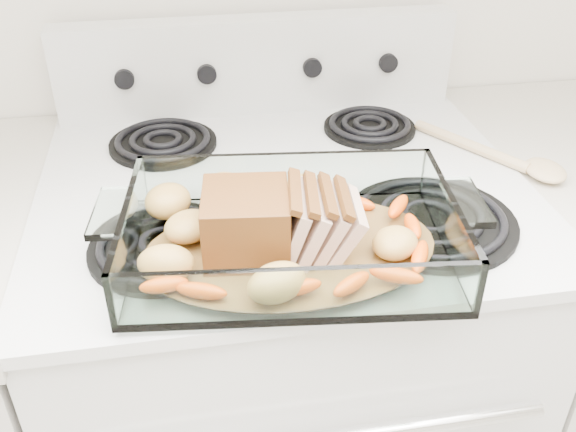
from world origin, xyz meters
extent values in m
cube|color=silver|center=(0.00, 1.66, 0.46)|extent=(0.76, 0.65, 0.92)
cube|color=silver|center=(0.00, 1.66, 0.93)|extent=(0.78, 0.67, 0.02)
cube|color=silver|center=(0.00, 1.95, 1.03)|extent=(0.76, 0.06, 0.18)
cylinder|color=black|center=(-0.19, 1.50, 0.94)|extent=(0.21, 0.21, 0.01)
cylinder|color=black|center=(0.19, 1.50, 0.94)|extent=(0.25, 0.25, 0.01)
cylinder|color=black|center=(-0.19, 1.81, 0.94)|extent=(0.19, 0.19, 0.01)
cylinder|color=black|center=(0.19, 1.81, 0.94)|extent=(0.17, 0.17, 0.01)
cylinder|color=black|center=(-0.25, 1.92, 1.03)|extent=(0.04, 0.02, 0.04)
cylinder|color=black|center=(-0.10, 1.92, 1.03)|extent=(0.04, 0.02, 0.04)
cylinder|color=black|center=(0.10, 1.92, 1.03)|extent=(0.04, 0.02, 0.04)
cylinder|color=black|center=(0.25, 1.92, 1.03)|extent=(0.04, 0.02, 0.04)
cube|color=silver|center=(-0.03, 1.44, 0.95)|extent=(0.42, 0.28, 0.01)
cube|color=silver|center=(-0.03, 1.31, 0.99)|extent=(0.42, 0.01, 0.07)
cube|color=silver|center=(-0.03, 1.58, 0.99)|extent=(0.42, 0.01, 0.07)
cube|color=silver|center=(-0.23, 1.44, 0.99)|extent=(0.01, 0.28, 0.07)
cube|color=silver|center=(0.18, 1.44, 0.99)|extent=(0.01, 0.28, 0.07)
cylinder|color=brown|center=(-0.03, 1.44, 0.95)|extent=(0.25, 0.25, 0.00)
cube|color=#603216|center=(-0.08, 1.44, 1.00)|extent=(0.11, 0.11, 0.09)
cube|color=tan|center=(-0.02, 1.44, 0.99)|extent=(0.04, 0.10, 0.08)
cube|color=tan|center=(0.00, 1.44, 0.99)|extent=(0.04, 0.10, 0.08)
cube|color=tan|center=(0.02, 1.44, 0.99)|extent=(0.05, 0.10, 0.08)
cube|color=tan|center=(0.04, 1.44, 0.99)|extent=(0.05, 0.10, 0.07)
ellipsoid|color=#FA520D|center=(-0.18, 1.36, 0.96)|extent=(0.06, 0.02, 0.02)
ellipsoid|color=#FA520D|center=(0.10, 1.36, 0.96)|extent=(0.06, 0.02, 0.02)
ellipsoid|color=#FA520D|center=(0.14, 1.47, 0.96)|extent=(0.06, 0.02, 0.02)
ellipsoid|color=#FA520D|center=(-0.19, 1.49, 0.96)|extent=(0.06, 0.02, 0.02)
ellipsoid|color=tan|center=(-0.19, 1.53, 0.98)|extent=(0.07, 0.06, 0.05)
ellipsoid|color=tan|center=(0.00, 1.54, 0.98)|extent=(0.07, 0.06, 0.05)
ellipsoid|color=tan|center=(0.11, 1.42, 0.98)|extent=(0.07, 0.06, 0.05)
cylinder|color=#CFB691|center=(0.34, 1.70, 0.95)|extent=(0.14, 0.20, 0.02)
ellipsoid|color=#CFB691|center=(0.43, 1.60, 0.95)|extent=(0.06, 0.08, 0.02)
camera|label=1|loc=(-0.15, 0.77, 1.45)|focal=40.00mm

